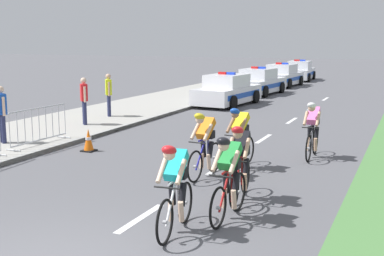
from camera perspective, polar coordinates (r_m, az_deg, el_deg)
sidewalk_slab at (r=22.44m, az=-7.34°, el=1.94°), size 4.39×60.00×0.12m
kerb_edge at (r=21.43m, az=-2.48°, el=1.65°), size 0.16×60.00×0.13m
lane_markings_centre at (r=16.43m, az=8.00°, el=-1.18°), size 0.14×25.60×0.01m
cyclist_lead at (r=8.26m, az=-1.91°, el=-6.59°), size 0.45×1.72×1.56m
cyclist_second at (r=8.91m, az=4.10°, el=-5.39°), size 0.42×1.72×1.56m
cyclist_third at (r=9.98m, az=5.39°, el=-3.73°), size 0.45×1.72×1.56m
cyclist_fourth at (r=11.59m, az=1.43°, el=-1.77°), size 0.44×1.72×1.56m
cyclist_fifth at (r=12.43m, az=5.30°, el=-1.02°), size 0.46×1.72×1.56m
cyclist_sixth at (r=13.86m, az=13.29°, el=-0.12°), size 0.42×1.72×1.56m
police_car_nearest at (r=24.56m, az=3.96°, el=4.13°), size 2.30×4.54×1.59m
police_car_second at (r=29.60m, az=7.45°, el=5.05°), size 2.30×4.54×1.59m
police_car_third at (r=34.96m, az=10.02°, el=5.71°), size 2.20×4.50×1.59m
police_car_furthest at (r=40.40m, az=11.91°, el=6.19°), size 2.16×4.48×1.59m
crowd_barrier_middle at (r=15.42m, az=-16.67°, el=0.20°), size 0.56×2.32×1.07m
traffic_cone_near at (r=14.70m, az=-11.47°, el=-1.37°), size 0.36×0.36×0.64m
spectator_closest at (r=20.38m, az=-9.28°, el=3.99°), size 0.39×0.46×1.68m
spectator_middle at (r=18.54m, az=-11.94°, el=3.33°), size 0.42×0.43×1.68m
spectator_back at (r=15.88m, az=-20.47°, el=1.85°), size 0.50×0.36×1.68m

